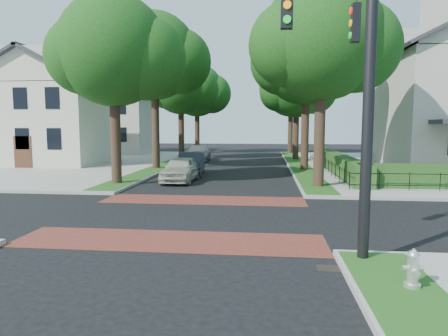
{
  "coord_description": "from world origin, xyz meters",
  "views": [
    {
      "loc": [
        2.77,
        -14.22,
        3.32
      ],
      "look_at": [
        1.05,
        1.87,
        1.6
      ],
      "focal_mm": 32.0,
      "sensor_mm": 36.0,
      "label": 1
    }
  ],
  "objects_px": {
    "traffic_signal": "(358,66)",
    "fire_hydrant": "(413,269)",
    "parked_car_rear": "(198,153)",
    "parked_car_middle": "(191,164)",
    "parked_car_front": "(181,169)"
  },
  "relations": [
    {
      "from": "traffic_signal",
      "to": "parked_car_rear",
      "type": "bearing_deg",
      "value": 107.47
    },
    {
      "from": "traffic_signal",
      "to": "parked_car_rear",
      "type": "height_order",
      "value": "traffic_signal"
    },
    {
      "from": "parked_car_middle",
      "to": "fire_hydrant",
      "type": "relative_size",
      "value": 5.91
    },
    {
      "from": "traffic_signal",
      "to": "parked_car_middle",
      "type": "height_order",
      "value": "traffic_signal"
    },
    {
      "from": "parked_car_middle",
      "to": "fire_hydrant",
      "type": "xyz_separation_m",
      "value": [
        7.94,
        -18.5,
        -0.24
      ]
    },
    {
      "from": "parked_car_middle",
      "to": "traffic_signal",
      "type": "bearing_deg",
      "value": -72.05
    },
    {
      "from": "parked_car_middle",
      "to": "parked_car_rear",
      "type": "distance_m",
      "value": 10.47
    },
    {
      "from": "parked_car_front",
      "to": "parked_car_rear",
      "type": "xyz_separation_m",
      "value": [
        -1.3,
        13.62,
        -0.01
      ]
    },
    {
      "from": "traffic_signal",
      "to": "fire_hydrant",
      "type": "distance_m",
      "value": 4.67
    },
    {
      "from": "traffic_signal",
      "to": "parked_car_middle",
      "type": "distance_m",
      "value": 18.5
    },
    {
      "from": "parked_car_rear",
      "to": "traffic_signal",
      "type": "bearing_deg",
      "value": -76.3
    },
    {
      "from": "parked_car_front",
      "to": "parked_car_rear",
      "type": "distance_m",
      "value": 13.68
    },
    {
      "from": "traffic_signal",
      "to": "fire_hydrant",
      "type": "height_order",
      "value": "traffic_signal"
    },
    {
      "from": "parked_car_front",
      "to": "parked_car_middle",
      "type": "distance_m",
      "value": 3.23
    },
    {
      "from": "parked_car_front",
      "to": "parked_car_middle",
      "type": "bearing_deg",
      "value": 91.03
    }
  ]
}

